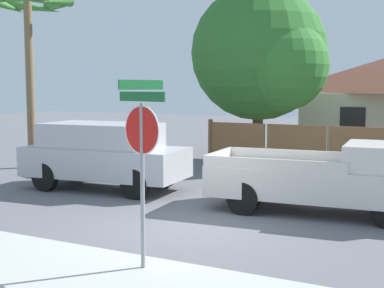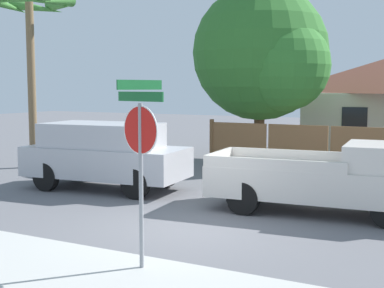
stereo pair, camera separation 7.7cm
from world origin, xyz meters
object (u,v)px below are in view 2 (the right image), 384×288
at_px(palm_tree, 30,17).
at_px(orange_pickup, 330,178).
at_px(oak_tree, 265,56).
at_px(red_suv, 105,153).
at_px(stop_sign, 141,142).

relative_size(palm_tree, orange_pickup, 1.19).
relative_size(oak_tree, orange_pickup, 1.31).
bearing_deg(red_suv, stop_sign, -53.20).
height_order(oak_tree, palm_tree, oak_tree).
bearing_deg(oak_tree, orange_pickup, -59.55).
height_order(orange_pickup, stop_sign, stop_sign).
distance_m(red_suv, stop_sign, 6.87).
height_order(oak_tree, orange_pickup, oak_tree).
bearing_deg(palm_tree, stop_sign, -37.77).
height_order(oak_tree, red_suv, oak_tree).
relative_size(oak_tree, palm_tree, 1.10).
bearing_deg(oak_tree, red_suv, -106.05).
distance_m(oak_tree, red_suv, 8.08).
xyz_separation_m(orange_pickup, stop_sign, (-1.76, -5.08, 1.21)).
height_order(palm_tree, orange_pickup, palm_tree).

